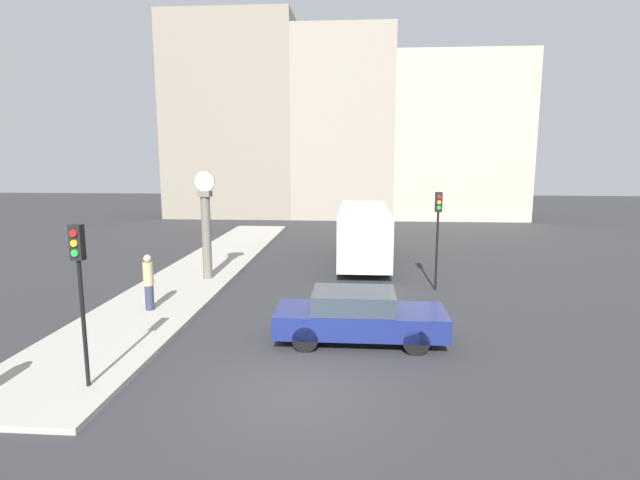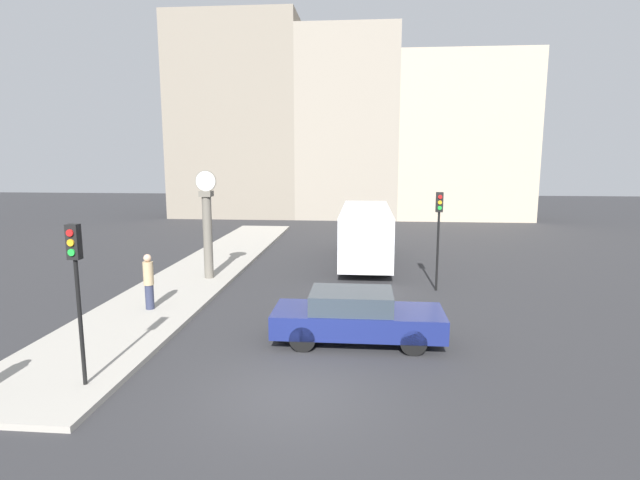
{
  "view_description": "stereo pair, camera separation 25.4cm",
  "coord_description": "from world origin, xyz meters",
  "px_view_note": "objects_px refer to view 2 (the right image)",
  "views": [
    {
      "loc": [
        1.21,
        -10.25,
        5.15
      ],
      "look_at": [
        -0.11,
        7.54,
        2.19
      ],
      "focal_mm": 28.0,
      "sensor_mm": 36.0,
      "label": 1
    },
    {
      "loc": [
        1.47,
        -10.23,
        5.15
      ],
      "look_at": [
        -0.11,
        7.54,
        2.19
      ],
      "focal_mm": 28.0,
      "sensor_mm": 36.0,
      "label": 2
    }
  ],
  "objects_px": {
    "traffic_light_far": "(439,221)",
    "street_clock": "(207,228)",
    "traffic_light_near": "(76,271)",
    "pedestrian_tan_coat": "(149,281)",
    "bus_distant": "(366,231)",
    "sedan_car": "(356,316)"
  },
  "relations": [
    {
      "from": "traffic_light_far",
      "to": "street_clock",
      "type": "xyz_separation_m",
      "value": [
        -9.33,
        0.68,
        -0.48
      ]
    },
    {
      "from": "traffic_light_near",
      "to": "pedestrian_tan_coat",
      "type": "relative_size",
      "value": 1.94
    },
    {
      "from": "bus_distant",
      "to": "pedestrian_tan_coat",
      "type": "xyz_separation_m",
      "value": [
        -7.19,
        -8.92,
        -0.44
      ]
    },
    {
      "from": "traffic_light_near",
      "to": "street_clock",
      "type": "distance_m",
      "value": 10.04
    },
    {
      "from": "sedan_car",
      "to": "traffic_light_far",
      "type": "xyz_separation_m",
      "value": [
        3.04,
        5.83,
        2.0
      ]
    },
    {
      "from": "sedan_car",
      "to": "traffic_light_near",
      "type": "distance_m",
      "value": 7.22
    },
    {
      "from": "bus_distant",
      "to": "street_clock",
      "type": "bearing_deg",
      "value": -145.76
    },
    {
      "from": "traffic_light_far",
      "to": "street_clock",
      "type": "relative_size",
      "value": 0.86
    },
    {
      "from": "traffic_light_near",
      "to": "traffic_light_far",
      "type": "relative_size",
      "value": 0.94
    },
    {
      "from": "traffic_light_near",
      "to": "traffic_light_far",
      "type": "bearing_deg",
      "value": 45.98
    },
    {
      "from": "bus_distant",
      "to": "traffic_light_near",
      "type": "bearing_deg",
      "value": -113.35
    },
    {
      "from": "traffic_light_far",
      "to": "pedestrian_tan_coat",
      "type": "relative_size",
      "value": 2.06
    },
    {
      "from": "sedan_car",
      "to": "street_clock",
      "type": "xyz_separation_m",
      "value": [
        -6.3,
        6.51,
        1.52
      ]
    },
    {
      "from": "sedan_car",
      "to": "traffic_light_far",
      "type": "height_order",
      "value": "traffic_light_far"
    },
    {
      "from": "sedan_car",
      "to": "traffic_light_near",
      "type": "relative_size",
      "value": 1.31
    },
    {
      "from": "pedestrian_tan_coat",
      "to": "bus_distant",
      "type": "bearing_deg",
      "value": 51.15
    },
    {
      "from": "traffic_light_near",
      "to": "pedestrian_tan_coat",
      "type": "distance_m",
      "value": 5.88
    },
    {
      "from": "bus_distant",
      "to": "traffic_light_near",
      "type": "xyz_separation_m",
      "value": [
        -6.26,
        -14.49,
        1.2
      ]
    },
    {
      "from": "bus_distant",
      "to": "traffic_light_near",
      "type": "relative_size",
      "value": 2.39
    },
    {
      "from": "traffic_light_far",
      "to": "pedestrian_tan_coat",
      "type": "height_order",
      "value": "traffic_light_far"
    },
    {
      "from": "bus_distant",
      "to": "street_clock",
      "type": "distance_m",
      "value": 7.97
    },
    {
      "from": "sedan_car",
      "to": "bus_distant",
      "type": "xyz_separation_m",
      "value": [
        0.27,
        10.98,
        0.79
      ]
    }
  ]
}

